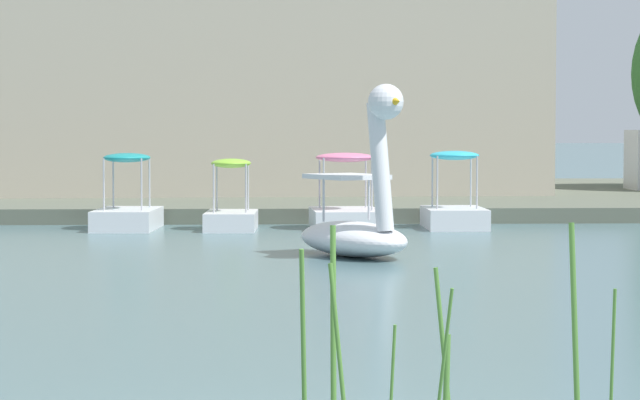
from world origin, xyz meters
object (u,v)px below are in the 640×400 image
pedal_boat_pink (345,206)px  pedal_boat_teal (127,208)px  pedal_boat_cyan (454,207)px  swan_boat (357,220)px  pedal_boat_lime (231,210)px

pedal_boat_pink → pedal_boat_teal: (-4.67, 0.11, -0.03)m
pedal_boat_cyan → pedal_boat_teal: pedal_boat_cyan is taller
swan_boat → pedal_boat_lime: bearing=110.2°
pedal_boat_cyan → pedal_boat_teal: size_ratio=0.91×
swan_boat → pedal_boat_pink: 6.31m
pedal_boat_cyan → pedal_boat_pink: 2.39m
swan_boat → pedal_boat_teal: 7.83m
swan_boat → pedal_boat_lime: size_ratio=1.50×
pedal_boat_pink → pedal_boat_cyan: bearing=4.1°
pedal_boat_cyan → pedal_boat_lime: pedal_boat_cyan is taller
swan_boat → pedal_boat_cyan: 6.96m
pedal_boat_cyan → pedal_boat_lime: 4.83m
pedal_boat_pink → pedal_boat_lime: pedal_boat_pink is taller
pedal_boat_pink → pedal_boat_lime: bearing=-177.1°
swan_boat → pedal_boat_teal: swan_boat is taller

